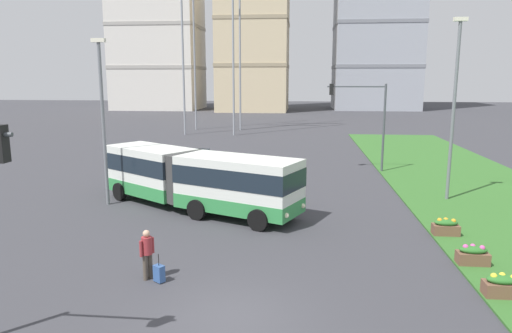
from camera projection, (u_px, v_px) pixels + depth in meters
The scene contains 12 objects.
ground_plane at pixel (232, 317), 13.33m from camera, with size 260.00×260.00×0.00m, color #38383D.
articulated_bus at pixel (194, 178), 24.13m from camera, with size 11.45×7.88×3.00m.
car_silver_hatch at pixel (193, 161), 34.37m from camera, with size 4.48×2.19×1.58m.
pedestrian_crossing at pixel (147, 251), 15.70m from camera, with size 0.37×0.49×1.74m.
rolling_suitcase at pixel (159, 273), 15.59m from camera, with size 0.43×0.40×0.97m.
flower_planter_0 at pixel (502, 285), 14.42m from camera, with size 1.10×0.56×0.74m.
flower_planter_1 at pixel (473, 255), 16.92m from camera, with size 1.10×0.56×0.74m.
flower_planter_2 at pixel (446, 227), 20.11m from camera, with size 1.10×0.56×0.74m.
traffic_light_far_right at pixel (366, 112), 33.41m from camera, with size 4.19×0.28×6.36m.
streetlight_left at pixel (103, 116), 24.44m from camera, with size 0.70×0.28×8.74m.
streetlight_median at pixel (454, 104), 25.17m from camera, with size 0.70×0.28×9.88m.
apartment_tower_west at pixel (158, 28), 102.17m from camera, with size 18.32×15.26×35.03m.
Camera 1 is at (1.90, -12.17, 6.72)m, focal length 32.73 mm.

